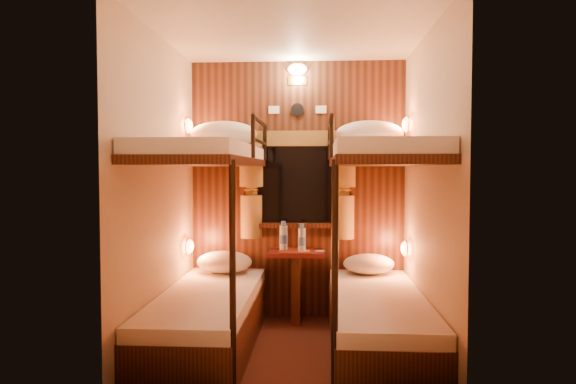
# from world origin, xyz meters

# --- Properties ---
(floor) EXTENTS (2.10, 2.10, 0.00)m
(floor) POSITION_xyz_m (0.00, 0.00, 0.00)
(floor) COLOR #3A1B0F
(floor) RESTS_ON ground
(ceiling) EXTENTS (2.10, 2.10, 0.00)m
(ceiling) POSITION_xyz_m (0.00, 0.00, 2.40)
(ceiling) COLOR silver
(ceiling) RESTS_ON wall_back
(wall_back) EXTENTS (2.40, 0.00, 2.40)m
(wall_back) POSITION_xyz_m (0.00, 1.05, 1.20)
(wall_back) COLOR #C6B293
(wall_back) RESTS_ON floor
(wall_front) EXTENTS (2.40, 0.00, 2.40)m
(wall_front) POSITION_xyz_m (0.00, -1.05, 1.20)
(wall_front) COLOR #C6B293
(wall_front) RESTS_ON floor
(wall_left) EXTENTS (0.00, 2.40, 2.40)m
(wall_left) POSITION_xyz_m (-1.00, 0.00, 1.20)
(wall_left) COLOR #C6B293
(wall_left) RESTS_ON floor
(wall_right) EXTENTS (0.00, 2.40, 2.40)m
(wall_right) POSITION_xyz_m (1.00, 0.00, 1.20)
(wall_right) COLOR #C6B293
(wall_right) RESTS_ON floor
(back_panel) EXTENTS (2.00, 0.03, 2.40)m
(back_panel) POSITION_xyz_m (0.00, 1.04, 1.20)
(back_panel) COLOR black
(back_panel) RESTS_ON floor
(bunk_left) EXTENTS (0.72, 1.90, 1.82)m
(bunk_left) POSITION_xyz_m (-0.65, 0.07, 0.56)
(bunk_left) COLOR black
(bunk_left) RESTS_ON floor
(bunk_right) EXTENTS (0.72, 1.90, 1.82)m
(bunk_right) POSITION_xyz_m (0.65, 0.07, 0.56)
(bunk_right) COLOR black
(bunk_right) RESTS_ON floor
(window) EXTENTS (1.00, 0.12, 0.79)m
(window) POSITION_xyz_m (0.00, 1.00, 1.18)
(window) COLOR black
(window) RESTS_ON back_panel
(curtains) EXTENTS (1.10, 0.22, 1.00)m
(curtains) POSITION_xyz_m (0.00, 0.97, 1.26)
(curtains) COLOR olive
(curtains) RESTS_ON back_panel
(back_fixtures) EXTENTS (0.54, 0.09, 0.48)m
(back_fixtures) POSITION_xyz_m (0.00, 1.00, 2.25)
(back_fixtures) COLOR black
(back_fixtures) RESTS_ON back_panel
(reading_lamps) EXTENTS (2.00, 0.20, 1.25)m
(reading_lamps) POSITION_xyz_m (-0.00, 0.70, 1.24)
(reading_lamps) COLOR orange
(reading_lamps) RESTS_ON wall_left
(table) EXTENTS (0.50, 0.34, 0.66)m
(table) POSITION_xyz_m (0.00, 0.85, 0.41)
(table) COLOR #4F1312
(table) RESTS_ON floor
(bottle_left) EXTENTS (0.08, 0.08, 0.27)m
(bottle_left) POSITION_xyz_m (-0.12, 0.88, 0.77)
(bottle_left) COLOR #99BFE5
(bottle_left) RESTS_ON table
(bottle_right) EXTENTS (0.07, 0.07, 0.25)m
(bottle_right) POSITION_xyz_m (0.05, 0.80, 0.76)
(bottle_right) COLOR #99BFE5
(bottle_right) RESTS_ON table
(sachet_a) EXTENTS (0.10, 0.08, 0.01)m
(sachet_a) POSITION_xyz_m (0.21, 0.84, 0.65)
(sachet_a) COLOR silver
(sachet_a) RESTS_ON table
(sachet_b) EXTENTS (0.08, 0.06, 0.01)m
(sachet_b) POSITION_xyz_m (0.08, 0.82, 0.65)
(sachet_b) COLOR silver
(sachet_b) RESTS_ON table
(pillow_lower_left) EXTENTS (0.50, 0.36, 0.20)m
(pillow_lower_left) POSITION_xyz_m (-0.65, 0.77, 0.56)
(pillow_lower_left) COLOR silver
(pillow_lower_left) RESTS_ON bunk_left
(pillow_lower_right) EXTENTS (0.46, 0.33, 0.18)m
(pillow_lower_right) POSITION_xyz_m (0.65, 0.80, 0.55)
(pillow_lower_right) COLOR silver
(pillow_lower_right) RESTS_ON bunk_right
(pillow_upper_left) EXTENTS (0.60, 0.43, 0.24)m
(pillow_upper_left) POSITION_xyz_m (-0.65, 0.78, 1.71)
(pillow_upper_left) COLOR silver
(pillow_upper_left) RESTS_ON bunk_left
(pillow_upper_right) EXTENTS (0.60, 0.43, 0.24)m
(pillow_upper_right) POSITION_xyz_m (0.65, 0.80, 1.71)
(pillow_upper_right) COLOR silver
(pillow_upper_right) RESTS_ON bunk_right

